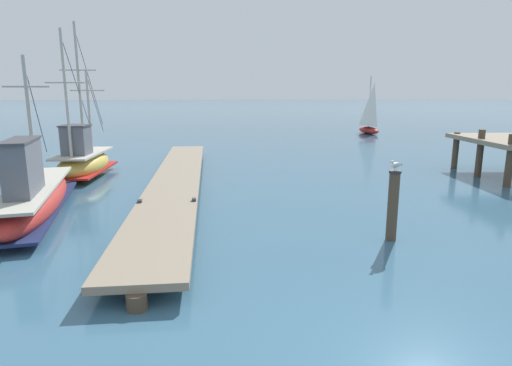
# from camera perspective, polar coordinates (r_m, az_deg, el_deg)

# --- Properties ---
(floating_dock) EXTENTS (2.71, 19.29, 0.53)m
(floating_dock) POSITION_cam_1_polar(r_m,az_deg,el_deg) (16.79, -10.54, 0.50)
(floating_dock) COLOR gray
(floating_dock) RESTS_ON ground
(fishing_boat_0) EXTENTS (2.88, 7.25, 4.71)m
(fishing_boat_0) POSITION_cam_1_polar(r_m,az_deg,el_deg) (14.26, -27.45, -1.48)
(fishing_boat_0) COLOR #AD2823
(fishing_boat_0) RESTS_ON ground
(fishing_boat_1) EXTENTS (1.77, 5.34, 6.53)m
(fishing_boat_1) POSITION_cam_1_polar(r_m,az_deg,el_deg) (20.09, -22.04, 2.81)
(fishing_boat_1) COLOR gold
(fishing_boat_1) RESTS_ON ground
(mooring_piling) EXTENTS (0.30, 0.30, 1.78)m
(mooring_piling) POSITION_cam_1_polar(r_m,az_deg,el_deg) (11.18, 17.77, -2.73)
(mooring_piling) COLOR #4C3D2D
(mooring_piling) RESTS_ON ground
(perched_seagull) EXTENTS (0.37, 0.23, 0.27)m
(perched_seagull) POSITION_cam_1_polar(r_m,az_deg,el_deg) (10.98, 18.13, 2.34)
(perched_seagull) COLOR gold
(perched_seagull) RESTS_ON mooring_piling
(distant_sailboat) EXTENTS (2.20, 3.38, 5.01)m
(distant_sailboat) POSITION_cam_1_polar(r_m,az_deg,el_deg) (39.31, 15.06, 9.51)
(distant_sailboat) COLOR #AD2823
(distant_sailboat) RESTS_ON ground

